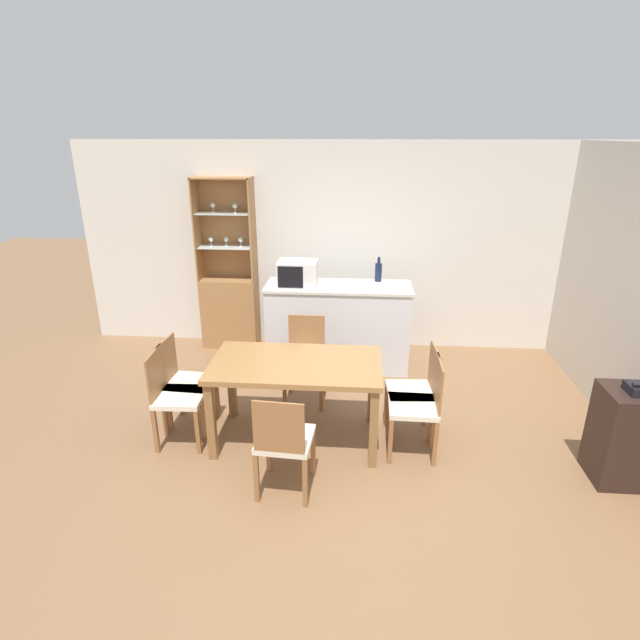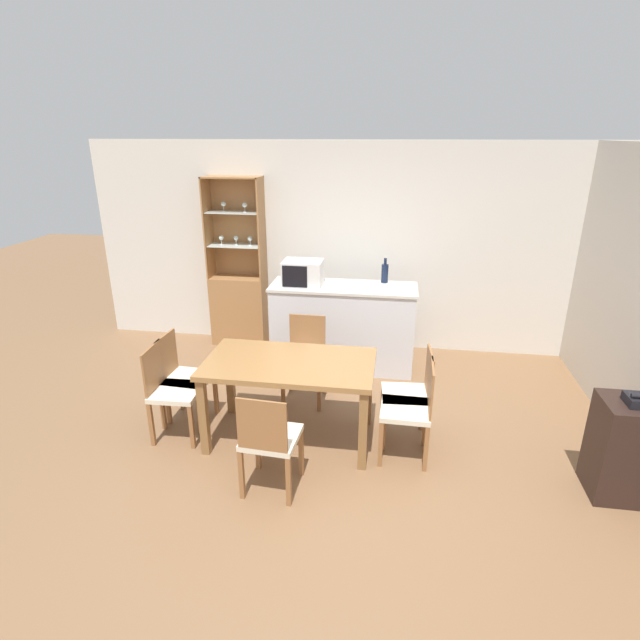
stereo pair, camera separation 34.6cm
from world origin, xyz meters
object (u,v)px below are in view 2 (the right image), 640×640
object	(u,v)px
dining_chair_side_left_far	(183,378)
dining_chair_side_right_near	(410,409)
wine_bottle	(385,273)
dining_table	(290,372)
display_cabinet	(239,297)
microwave	(303,273)
dining_chair_side_right_far	(410,395)
dining_chair_side_left_near	(172,391)
dining_chair_head_far	(305,358)
side_cabinet	(631,449)
dining_chair_head_near	(270,440)

from	to	relation	value
dining_chair_side_left_far	dining_chair_side_right_near	distance (m)	2.12
wine_bottle	dining_table	bearing A→B (deg)	-112.86
display_cabinet	dining_table	size ratio (longest dim) A/B	1.45
dining_chair_side_right_near	microwave	bearing A→B (deg)	37.41
dining_table	display_cabinet	bearing A→B (deg)	118.10
dining_chair_side_right_far	dining_chair_side_left_far	size ratio (longest dim) A/B	1.00
microwave	dining_chair_side_right_near	bearing A→B (deg)	-53.67
dining_table	microwave	size ratio (longest dim) A/B	3.35
dining_table	dining_chair_side_left_near	distance (m)	1.08
dining_chair_head_far	microwave	distance (m)	1.07
display_cabinet	dining_chair_side_left_far	world-z (taller)	display_cabinet
dining_chair_side_left_far	side_cabinet	distance (m)	3.77
dining_chair_side_right_far	microwave	distance (m)	1.98
dining_table	dining_chair_side_right_far	world-z (taller)	dining_chair_side_right_far
dining_chair_head_near	dining_chair_side_left_near	xyz separation A→B (m)	(-1.05, 0.60, 0.00)
dining_chair_head_near	microwave	bearing A→B (deg)	97.97
dining_chair_head_near	dining_chair_side_left_far	xyz separation A→B (m)	(-1.05, 0.86, 0.00)
dining_chair_side_right_far	side_cabinet	world-z (taller)	dining_chair_side_right_far
dining_chair_head_far	dining_chair_side_right_near	size ratio (longest dim) A/B	1.00
display_cabinet	dining_chair_side_left_far	distance (m)	1.98
dining_chair_side_right_near	display_cabinet	bearing A→B (deg)	45.48
display_cabinet	dining_chair_side_right_near	bearing A→B (deg)	-45.60
dining_table	side_cabinet	bearing A→B (deg)	-7.49
dining_chair_side_left_near	dining_chair_side_right_far	distance (m)	2.12
dining_chair_side_right_far	dining_chair_side_left_far	world-z (taller)	same
dining_table	side_cabinet	world-z (taller)	side_cabinet
wine_bottle	dining_chair_side_right_near	bearing A→B (deg)	-80.90
dining_chair_side_right_far	dining_chair_side_left_far	xyz separation A→B (m)	(-2.11, -0.00, 0.00)
display_cabinet	wine_bottle	bearing A→B (deg)	-9.57
display_cabinet	dining_chair_side_left_near	xyz separation A→B (m)	(0.06, -2.22, -0.17)
dining_chair_head_far	dining_chair_side_left_far	bearing A→B (deg)	30.11
dining_chair_side_right_far	display_cabinet	bearing A→B (deg)	43.94
dining_chair_side_right_near	wine_bottle	bearing A→B (deg)	10.18
dining_chair_side_right_far	wine_bottle	size ratio (longest dim) A/B	3.06
dining_table	dining_chair_side_right_near	xyz separation A→B (m)	(1.05, -0.12, -0.21)
dining_chair_side_left_far	display_cabinet	bearing A→B (deg)	-174.74
display_cabinet	wine_bottle	size ratio (longest dim) A/B	7.47
dining_chair_side_right_near	side_cabinet	world-z (taller)	dining_chair_side_right_near
dining_chair_side_right_far	dining_chair_side_left_far	bearing A→B (deg)	86.11
dining_chair_head_near	dining_chair_side_right_far	distance (m)	1.36
dining_chair_side_right_far	dining_table	bearing A→B (deg)	92.95
dining_chair_head_far	dining_chair_side_right_far	distance (m)	1.21
dining_chair_head_far	side_cabinet	size ratio (longest dim) A/B	1.11
display_cabinet	dining_chair_side_right_far	size ratio (longest dim) A/B	2.44
microwave	dining_chair_side_right_far	bearing A→B (deg)	-49.09
dining_chair_side_left_near	side_cabinet	xyz separation A→B (m)	(3.74, -0.23, -0.06)
display_cabinet	dining_chair_head_near	xyz separation A→B (m)	(1.11, -2.82, -0.17)
display_cabinet	dining_chair_side_left_near	distance (m)	2.23
display_cabinet	dining_table	distance (m)	2.37
dining_table	dining_chair_side_left_near	world-z (taller)	dining_chair_side_left_near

